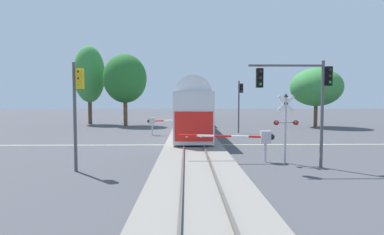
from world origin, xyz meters
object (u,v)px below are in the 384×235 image
commuter_train (190,106)px  oak_behind_train (125,79)px  crossing_signal_mast (286,121)px  traffic_signal_near_left (77,99)px  maple_right_background (316,87)px  pine_left_background (89,74)px  crossing_gate_near (255,138)px  crossing_gate_far (160,121)px  traffic_signal_far_side (240,98)px  traffic_signal_near_right (302,87)px

commuter_train → oak_behind_train: bearing=170.2°
crossing_signal_mast → traffic_signal_near_left: (-10.99, -1.77, 1.22)m
traffic_signal_near_left → oak_behind_train: size_ratio=0.54×
maple_right_background → pine_left_background: 32.44m
crossing_gate_near → maple_right_background: bearing=59.6°
crossing_signal_mast → crossing_gate_far: bearing=120.6°
crossing_gate_far → traffic_signal_near_left: 16.15m
maple_right_background → oak_behind_train: (-26.01, 2.65, 1.30)m
crossing_signal_mast → pine_left_background: pine_left_background is taller
crossing_gate_near → traffic_signal_far_side: bearing=83.0°
traffic_signal_far_side → traffic_signal_near_left: bearing=-122.3°
crossing_gate_near → traffic_signal_near_right: (2.05, -1.54, 2.83)m
traffic_signal_near_right → oak_behind_train: bearing=118.5°
crossing_signal_mast → traffic_signal_near_left: bearing=-170.9°
traffic_signal_near_left → crossing_gate_far: bearing=80.3°
crossing_gate_near → crossing_signal_mast: crossing_signal_mast is taller
traffic_signal_near_left → maple_right_background: 33.83m
traffic_signal_near_left → crossing_signal_mast: bearing=9.1°
crossing_signal_mast → crossing_gate_far: size_ratio=0.61×
crossing_signal_mast → maple_right_background: (11.80, 23.18, 2.93)m
crossing_gate_near → oak_behind_train: 28.89m
crossing_signal_mast → pine_left_background: size_ratio=0.34×
crossing_gate_near → traffic_signal_far_side: 16.01m
crossing_gate_far → traffic_signal_near_right: (8.72, -15.17, 2.81)m
crossing_gate_far → maple_right_background: size_ratio=0.82×
pine_left_background → traffic_signal_far_side: bearing=-31.7°
crossing_signal_mast → oak_behind_train: 29.78m
crossing_gate_near → traffic_signal_near_right: 3.81m
commuter_train → traffic_signal_near_left: commuter_train is taller
oak_behind_train → traffic_signal_near_right: bearing=-61.5°
crossing_gate_near → oak_behind_train: oak_behind_train is taller
crossing_gate_far → oak_behind_train: (-5.92, 11.83, 5.23)m
commuter_train → traffic_signal_far_side: size_ratio=7.40×
commuter_train → maple_right_background: bearing=-3.6°
oak_behind_train → crossing_gate_near: bearing=-63.7°
crossing_gate_near → crossing_gate_far: 15.18m
pine_left_background → oak_behind_train: bearing=-25.8°
crossing_signal_mast → crossing_gate_far: 16.30m
commuter_train → pine_left_background: 16.37m
traffic_signal_far_side → maple_right_background: (11.49, 7.10, 1.53)m
crossing_gate_near → pine_left_background: bearing=123.2°
commuter_train → crossing_gate_near: bearing=-81.8°
maple_right_background → oak_behind_train: bearing=174.2°
traffic_signal_near_left → crossing_gate_near: bearing=12.8°
crossing_gate_far → traffic_signal_near_right: 17.72m
crossing_gate_far → oak_behind_train: oak_behind_train is taller
traffic_signal_near_right → crossing_signal_mast: bearing=110.4°
crossing_gate_near → traffic_signal_near_left: bearing=-167.2°
crossing_gate_near → traffic_signal_near_right: traffic_signal_near_right is taller
traffic_signal_far_side → commuter_train: bearing=123.3°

